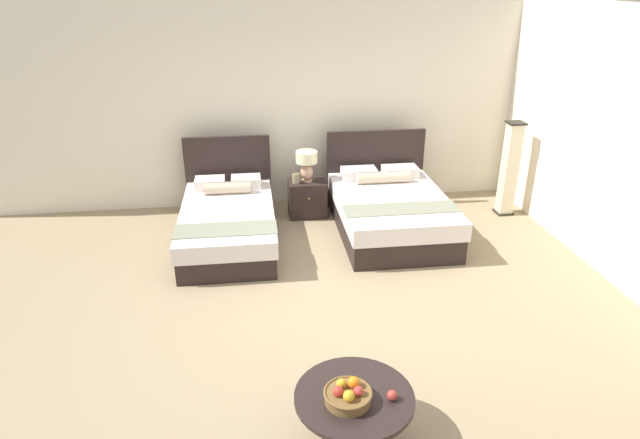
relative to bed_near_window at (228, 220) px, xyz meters
The scene contains 12 objects.
ground_plane 1.97m from the bed_near_window, 57.14° to the right, with size 10.08×9.49×0.02m, color #9B8564.
wall_back 2.05m from the bed_near_window, 50.91° to the left, with size 10.08×0.12×2.90m, color #EEE4CA.
wall_side_right 4.63m from the bed_near_window, 16.10° to the right, with size 0.12×5.09×2.90m, color #EFE3CC.
bed_near_window is the anchor object (origin of this frame).
bed_near_corner 2.12m from the bed_near_window, ahead, with size 1.44×2.06×1.13m.
nightstand 1.28m from the bed_near_window, 31.02° to the left, with size 0.52×0.42×0.52m.
table_lamp 1.39m from the bed_near_window, 31.78° to the left, with size 0.30×0.30×0.43m.
vase 1.17m from the bed_near_window, 33.39° to the left, with size 0.11×0.11×0.14m.
coffee_table 3.65m from the bed_near_window, 75.12° to the right, with size 0.86×0.86×0.42m.
fruit_bowl 3.70m from the bed_near_window, 76.20° to the right, with size 0.34×0.34×0.16m.
loose_apple 3.81m from the bed_near_window, 71.76° to the right, with size 0.08×0.08×0.08m.
floor_lamp_corner 3.95m from the bed_near_window, ahead, with size 0.23×0.23×1.34m.
Camera 1 is at (-0.79, -4.88, 3.14)m, focal length 30.81 mm.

